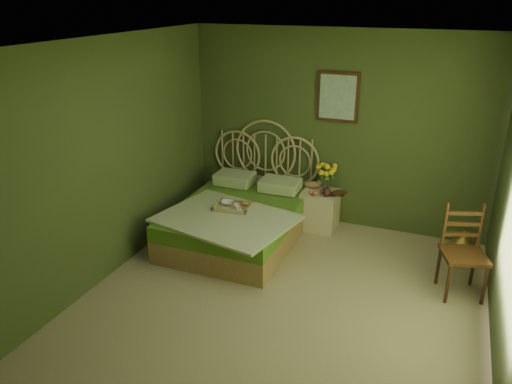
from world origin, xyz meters
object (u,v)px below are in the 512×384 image
at_px(bed, 240,217).
at_px(nightstand, 321,203).
at_px(birdcage, 461,250).
at_px(chair, 465,245).

height_order(bed, nightstand, bed).
xyz_separation_m(nightstand, birdcage, (1.81, -0.36, -0.16)).
bearing_deg(birdcage, nightstand, 168.62).
distance_m(chair, birdcage, 0.69).
height_order(nightstand, birdcage, nightstand).
relative_size(nightstand, birdcage, 2.45).
relative_size(bed, nightstand, 2.31).
height_order(chair, birdcage, chair).
bearing_deg(chair, birdcage, 72.34).
xyz_separation_m(bed, chair, (2.69, -0.24, 0.24)).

